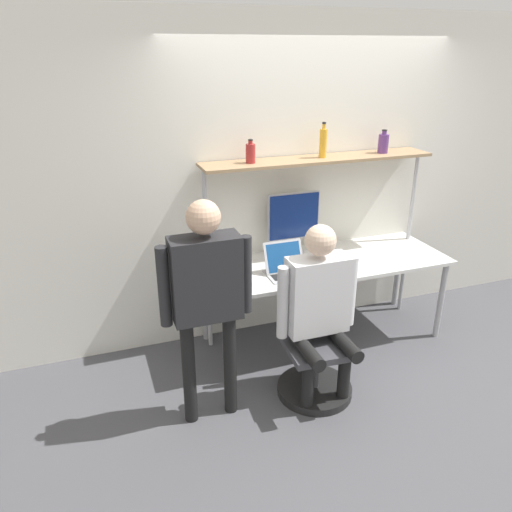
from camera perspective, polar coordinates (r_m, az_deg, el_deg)
name	(u,v)px	position (r m, az deg, el deg)	size (l,w,h in m)	color
ground_plane	(343,362)	(4.30, 9.93, -11.80)	(12.00, 12.00, 0.00)	#4C4C51
wall_back	(308,179)	(4.41, 5.93, 8.69)	(8.00, 0.06, 2.70)	silver
desk	(325,268)	(4.27, 7.93, -1.34)	(2.09, 0.77, 0.75)	silver
shelf_unit	(318,179)	(4.22, 7.11, 8.78)	(1.98, 0.32, 1.58)	#997A56
monitor	(294,220)	(4.27, 4.34, 4.10)	(0.47, 0.20, 0.54)	#B7B7BC
laptop	(286,265)	(3.96, 3.39, -1.06)	(0.32, 0.26, 0.25)	#BCBCC1
cell_phone	(320,269)	(4.08, 7.28, -1.46)	(0.07, 0.15, 0.01)	black
office_chair	(314,359)	(3.81, 6.62, -11.65)	(0.56, 0.56, 0.89)	black
person_seated	(319,301)	(3.51, 7.27, -5.15)	(0.61, 0.47, 1.33)	black
person_standing	(206,287)	(3.18, -5.70, -3.55)	(0.61, 0.21, 1.58)	black
bottle_purple	(383,143)	(4.46, 14.34, 12.40)	(0.09, 0.09, 0.20)	#593372
bottle_red	(250,153)	(3.94, -0.63, 11.69)	(0.08, 0.08, 0.18)	maroon
bottle_amber	(323,143)	(4.17, 7.68, 12.72)	(0.06, 0.06, 0.28)	gold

